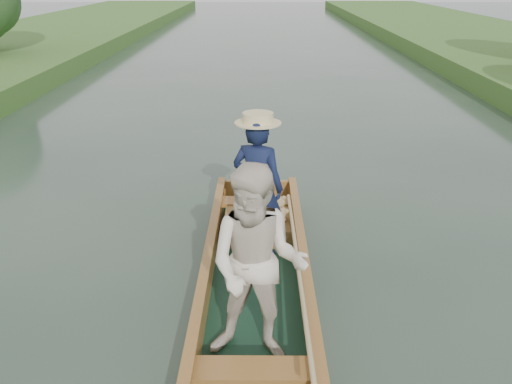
{
  "coord_description": "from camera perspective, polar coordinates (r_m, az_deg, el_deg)",
  "views": [
    {
      "loc": [
        0.05,
        -5.27,
        3.24
      ],
      "look_at": [
        0.0,
        0.6,
        0.95
      ],
      "focal_mm": 40.0,
      "sensor_mm": 36.0,
      "label": 1
    }
  ],
  "objects": [
    {
      "name": "ground",
      "position": [
        6.19,
        -0.04,
        -10.27
      ],
      "size": [
        120.0,
        120.0,
        0.0
      ],
      "primitive_type": "plane",
      "color": "#283D30",
      "rests_on": "ground"
    },
    {
      "name": "punt",
      "position": [
        5.7,
        0.11,
        -5.93
      ],
      "size": [
        1.12,
        5.0,
        1.84
      ],
      "color": "#133220",
      "rests_on": "ground"
    }
  ]
}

